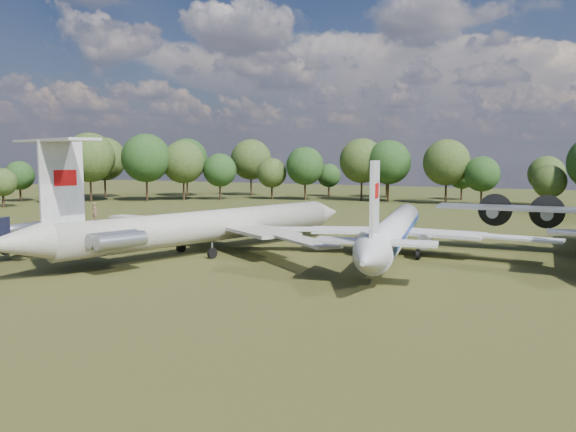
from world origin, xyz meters
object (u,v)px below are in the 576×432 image
at_px(il62_airliner, 210,232).
at_px(small_prop_west, 37,243).
at_px(small_prop_northwest, 18,231).
at_px(tu104_jet, 394,237).
at_px(person_on_il62, 95,211).

relative_size(il62_airliner, small_prop_west, 3.11).
bearing_deg(il62_airliner, small_prop_northwest, -159.10).
bearing_deg(tu104_jet, small_prop_northwest, -179.84).
xyz_separation_m(tu104_jet, person_on_il62, (-24.20, -19.96, 3.54)).
relative_size(tu104_jet, small_prop_west, 2.81).
distance_m(tu104_jet, person_on_il62, 31.57).
bearing_deg(small_prop_northwest, il62_airliner, 3.82).
relative_size(il62_airliner, person_on_il62, 29.61).
bearing_deg(small_prop_northwest, small_prop_west, -29.52).
relative_size(small_prop_northwest, person_on_il62, 7.86).
xyz_separation_m(il62_airliner, small_prop_west, (-17.64, -8.86, -1.29)).
xyz_separation_m(small_prop_west, person_on_il62, (13.19, -4.32, 4.63)).
xyz_separation_m(small_prop_northwest, person_on_il62, (25.90, -12.00, 4.84)).
xyz_separation_m(small_prop_west, small_prop_northwest, (-12.72, 7.67, -0.21)).
bearing_deg(il62_airliner, tu104_jet, 37.61).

